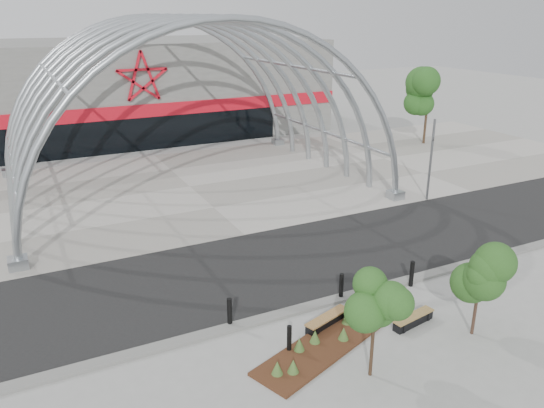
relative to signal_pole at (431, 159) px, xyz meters
The scene contains 18 objects.
ground 13.75m from the signal_pole, 148.55° to the right, with size 140.00×140.00×0.00m, color #969792.
road 12.32m from the signal_pole, 162.86° to the right, with size 140.00×7.00×0.02m, color black.
forecourt 14.51m from the signal_pole, 143.81° to the left, with size 60.00×17.00×0.04m, color gray.
kerb 13.87m from the signal_pole, 147.65° to the right, with size 60.00×0.50×0.12m, color slate.
arena_building 28.85m from the signal_pole, 113.62° to the left, with size 34.00×15.24×8.00m.
vault_canopy 14.51m from the signal_pole, 143.81° to the left, with size 20.80×15.80×20.36m.
planting_bed 16.50m from the signal_pole, 143.74° to the right, with size 5.25×3.21×0.53m.
signal_pole is the anchor object (origin of this frame).
street_tree_0 16.87m from the signal_pole, 137.40° to the right, with size 1.44×1.44×3.28m.
street_tree_1 13.76m from the signal_pole, 125.67° to the right, with size 1.38×1.38×3.25m.
bench_0 15.09m from the signal_pole, 144.73° to the right, with size 1.95×0.99×0.40m.
bench_1 13.84m from the signal_pole, 133.78° to the right, with size 1.81×0.69×0.37m.
bollard_0 16.99m from the signal_pole, 146.42° to the right, with size 0.15×0.15×0.96m, color black.
bollard_1 16.87m from the signal_pole, 154.91° to the right, with size 0.17×0.17×1.07m, color black.
bollard_2 13.90m from the signal_pole, 140.54° to the right, with size 0.17×0.17×1.09m, color black.
bollard_3 13.10m from the signal_pole, 145.87° to the right, with size 0.17×0.17×1.05m, color black.
bollard_4 11.00m from the signal_pole, 135.07° to the right, with size 0.17×0.17×1.07m, color black.
bg_tree_1 14.57m from the signal_pole, 49.15° to the left, with size 2.70×2.70×5.91m.
Camera 1 is at (-9.39, -14.86, 10.22)m, focal length 35.00 mm.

